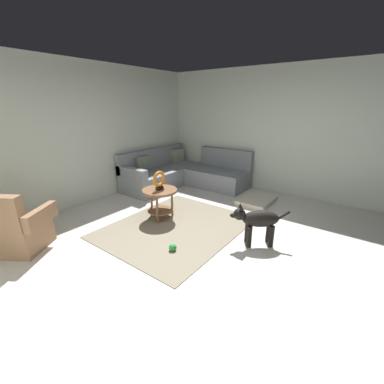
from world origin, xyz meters
TOP-DOWN VIEW (x-y plane):
  - ground_plane at (0.00, 0.00)m, footprint 6.00×6.00m
  - wall_back at (0.00, 2.94)m, footprint 6.00×0.12m
  - wall_right at (2.94, 0.00)m, footprint 0.12×6.00m
  - area_rug at (0.15, 0.70)m, footprint 2.30×1.90m
  - sectional_couch at (1.99, 2.02)m, footprint 2.20×2.25m
  - armchair at (-1.68, 1.97)m, footprint 0.94×1.00m
  - side_table at (0.25, 1.14)m, footprint 0.60×0.60m
  - torus_sculpture at (0.25, 1.14)m, footprint 0.28×0.08m
  - dog_bed_mat at (1.98, 0.08)m, footprint 0.80×0.60m
  - dog at (0.43, -0.56)m, footprint 0.56×0.71m
  - dog_toy_ball at (-0.43, 0.28)m, footprint 0.11×0.11m

SIDE VIEW (x-z plane):
  - ground_plane at x=0.00m, z-range -0.10..0.00m
  - area_rug at x=0.15m, z-range 0.00..0.01m
  - dog_bed_mat at x=1.98m, z-range 0.00..0.09m
  - dog_toy_ball at x=-0.43m, z-range 0.00..0.11m
  - sectional_couch at x=1.99m, z-range -0.15..0.73m
  - armchair at x=-1.68m, z-range -0.12..0.76m
  - dog at x=0.43m, z-range 0.06..0.69m
  - side_table at x=0.25m, z-range 0.15..0.69m
  - torus_sculpture at x=0.25m, z-range 0.55..0.87m
  - wall_back at x=0.00m, z-range 0.00..2.70m
  - wall_right at x=2.94m, z-range 0.00..2.70m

